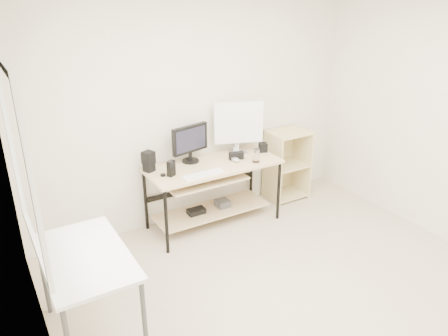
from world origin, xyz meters
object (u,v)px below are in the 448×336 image
Objects in this scene: audio_controller at (171,169)px; black_monitor at (190,141)px; shelf_unit at (285,164)px; side_table at (86,264)px; desk at (211,182)px; white_imac at (239,124)px.

black_monitor is at bearing 11.45° from audio_controller.
black_monitor reaches higher than shelf_unit.
shelf_unit is (2.83, 1.22, -0.22)m from side_table.
audio_controller is at bearing -156.42° from black_monitor.
black_monitor is 2.77× the size of audio_controller.
desk is at bearing -172.23° from shelf_unit.
desk is 1.19m from shelf_unit.
shelf_unit is 1.44m from black_monitor.
shelf_unit is at bearing -13.36° from black_monitor.
black_monitor is 0.75× the size of white_imac.
black_monitor is at bearing 179.07° from shelf_unit.
shelf_unit is at bearing -16.70° from audio_controller.
white_imac is at bearing -178.99° from shelf_unit.
black_monitor reaches higher than desk.
side_table is at bearing -163.80° from audio_controller.
side_table is 1.64× the size of white_imac.
side_table is 2.46m from white_imac.
black_monitor is at bearing -163.75° from white_imac.
side_table is 2.18× the size of black_monitor.
shelf_unit is 0.97m from white_imac.
shelf_unit is at bearing 23.33° from side_table.
audio_controller is (-0.96, -0.22, -0.27)m from white_imac.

